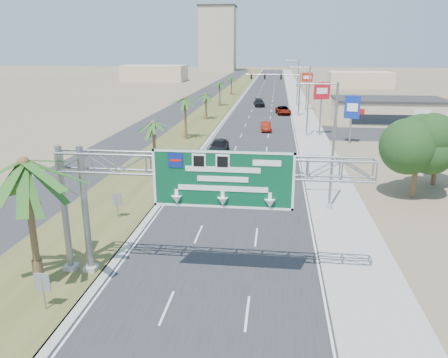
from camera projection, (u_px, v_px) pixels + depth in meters
road at (266, 95)px, 119.39m from camera, size 12.00×300.00×0.02m
sidewalk_right at (297, 96)px, 118.40m from camera, size 4.00×300.00×0.10m
median_grass at (229, 95)px, 120.52m from camera, size 7.00×300.00×0.12m
opposing_road at (204, 95)px, 121.33m from camera, size 8.00×300.00×0.02m
sign_gantry at (194, 175)px, 22.60m from camera, size 16.75×1.24×7.50m
palm_near at (24, 163)px, 21.45m from camera, size 5.70×5.70×8.35m
palm_row_b at (153, 124)px, 44.89m from camera, size 3.99×3.99×5.95m
palm_row_c at (185, 99)px, 59.89m from camera, size 3.99×3.99×6.75m
palm_row_d at (206, 95)px, 77.37m from camera, size 3.99×3.99×5.45m
palm_row_e at (220, 83)px, 95.24m from camera, size 3.99×3.99×6.15m
palm_row_f at (231, 78)px, 119.13m from camera, size 3.99×3.99×5.75m
streetlight_near at (330, 152)px, 33.52m from camera, size 3.27×0.44×10.00m
streetlight_mid at (307, 105)px, 62.05m from camera, size 3.27×0.44×10.00m
streetlight_far at (297, 85)px, 96.29m from camera, size 3.27×0.44×10.00m
signal_mast at (289, 90)px, 81.24m from camera, size 10.28×0.71×8.00m
store_building at (388, 112)px, 74.46m from camera, size 18.00×10.00×4.00m
oak_near at (419, 146)px, 36.49m from camera, size 4.50×4.50×6.80m
oak_far at (438, 145)px, 40.15m from camera, size 3.50×3.50×5.60m
median_signback_a at (43, 285)px, 20.96m from camera, size 0.75×0.08×2.08m
median_signback_b at (117, 201)px, 32.45m from camera, size 0.75×0.08×2.08m
tower_distant at (218, 39)px, 251.17m from camera, size 20.00×16.00×35.00m
building_distant_left at (155, 73)px, 171.23m from camera, size 24.00×14.00×6.00m
building_distant_right at (360, 80)px, 143.77m from camera, size 20.00×12.00×5.00m
car_left_lane at (219, 146)px, 53.59m from camera, size 2.27×5.12×1.71m
car_mid_lane at (266, 127)px, 67.84m from camera, size 1.86×4.39×1.41m
car_right_lane at (283, 110)px, 85.11m from camera, size 3.24×5.78×1.53m
car_far at (259, 103)px, 96.77m from camera, size 2.92×5.66×1.57m
pole_sign_red_near at (322, 94)px, 62.37m from camera, size 2.34×1.17×7.95m
pole_sign_blue at (352, 109)px, 57.62m from camera, size 1.99×0.93×6.61m
pole_sign_red_far at (307, 80)px, 87.94m from camera, size 2.21×0.77×7.88m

